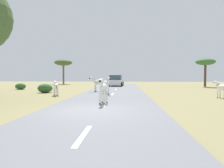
% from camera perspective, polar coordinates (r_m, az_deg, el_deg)
% --- Properties ---
extents(ground_plane, '(90.00, 90.00, 0.00)m').
position_cam_1_polar(ground_plane, '(9.58, -5.70, -7.84)').
color(ground_plane, '#8E8456').
extents(road, '(6.00, 64.00, 0.05)m').
position_cam_1_polar(road, '(9.51, -3.16, -7.75)').
color(road, slate).
rests_on(road, ground_plane).
extents(lane_markings, '(0.16, 56.00, 0.01)m').
position_cam_1_polar(lane_markings, '(8.54, -4.01, -8.76)').
color(lane_markings, silver).
rests_on(lane_markings, road).
extents(zebra_0, '(0.99, 1.53, 1.56)m').
position_cam_1_polar(zebra_0, '(17.56, -1.78, 0.09)').
color(zebra_0, silver).
rests_on(zebra_0, road).
extents(zebra_1, '(0.88, 1.34, 1.37)m').
position_cam_1_polar(zebra_1, '(17.14, -16.13, -0.62)').
color(zebra_1, silver).
rests_on(zebra_1, ground_plane).
extents(zebra_2, '(1.53, 1.08, 1.59)m').
position_cam_1_polar(zebra_2, '(20.41, -4.19, 0.47)').
color(zebra_2, silver).
rests_on(zebra_2, road).
extents(zebra_3, '(0.52, 1.66, 1.57)m').
position_cam_1_polar(zebra_3, '(11.54, -2.63, -1.15)').
color(zebra_3, silver).
rests_on(zebra_3, road).
extents(zebra_4, '(0.71, 1.38, 1.36)m').
position_cam_1_polar(zebra_4, '(16.73, 29.38, -0.93)').
color(zebra_4, silver).
rests_on(zebra_4, ground_plane).
extents(car_0, '(2.26, 4.46, 1.74)m').
position_cam_1_polar(car_0, '(31.01, 1.30, 0.90)').
color(car_0, silver).
rests_on(car_0, road).
extents(car_1, '(2.23, 4.44, 1.74)m').
position_cam_1_polar(car_1, '(38.94, 0.65, 1.22)').
color(car_1, '#1E479E').
rests_on(car_1, road).
extents(tree_0, '(3.52, 3.52, 4.94)m').
position_cam_1_polar(tree_0, '(40.46, -14.05, 6.02)').
color(tree_0, brown).
rests_on(tree_0, ground_plane).
extents(tree_4, '(2.86, 2.86, 4.30)m').
position_cam_1_polar(tree_4, '(32.90, 25.67, 5.72)').
color(tree_4, '#4C3823').
rests_on(tree_4, ground_plane).
extents(bush_0, '(1.26, 1.13, 0.76)m').
position_cam_1_polar(bush_0, '(26.54, -25.18, -0.63)').
color(bush_0, '#2D5628').
rests_on(bush_0, ground_plane).
extents(bush_1, '(1.47, 1.32, 0.88)m').
position_cam_1_polar(bush_1, '(20.61, -18.98, -1.19)').
color(bush_1, '#2D5628').
rests_on(bush_1, ground_plane).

